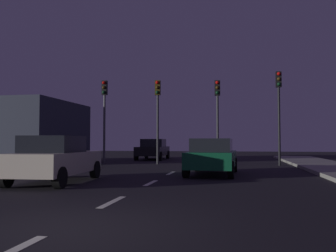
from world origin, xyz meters
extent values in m
plane|color=black|center=(0.00, 7.00, 0.00)|extent=(80.00, 80.00, 0.00)
cube|color=silver|center=(0.00, 2.60, 0.00)|extent=(0.16, 1.60, 0.01)
cube|color=silver|center=(0.00, 6.40, 0.00)|extent=(0.16, 1.60, 0.01)
cube|color=silver|center=(0.00, 10.20, 0.00)|extent=(0.16, 1.60, 0.01)
cylinder|color=#4C4C51|center=(-5.29, 16.18, 2.60)|extent=(0.14, 0.14, 5.20)
cube|color=black|center=(-5.29, 16.18, 4.75)|extent=(0.32, 0.24, 0.90)
sphere|color=red|center=(-5.29, 16.02, 5.05)|extent=(0.20, 0.20, 0.20)
sphere|color=#3F2D0C|center=(-5.29, 16.02, 4.75)|extent=(0.20, 0.20, 0.20)
sphere|color=#0C3319|center=(-5.29, 16.02, 4.45)|extent=(0.20, 0.20, 0.20)
cylinder|color=#2D2D30|center=(-1.87, 16.18, 2.56)|extent=(0.14, 0.14, 5.11)
cube|color=#382D0C|center=(-1.87, 16.18, 4.66)|extent=(0.32, 0.24, 0.90)
sphere|color=red|center=(-1.87, 16.02, 4.96)|extent=(0.20, 0.20, 0.20)
sphere|color=#3F2D0C|center=(-1.87, 16.02, 4.66)|extent=(0.20, 0.20, 0.20)
sphere|color=#0C3319|center=(-1.87, 16.02, 4.36)|extent=(0.20, 0.20, 0.20)
cylinder|color=#2D2D30|center=(1.75, 16.18, 2.50)|extent=(0.14, 0.14, 5.00)
cube|color=black|center=(1.75, 16.18, 4.55)|extent=(0.32, 0.24, 0.90)
sphere|color=red|center=(1.75, 16.02, 4.85)|extent=(0.20, 0.20, 0.20)
sphere|color=#3F2D0C|center=(1.75, 16.02, 4.55)|extent=(0.20, 0.20, 0.20)
sphere|color=#0C3319|center=(1.75, 16.02, 4.25)|extent=(0.20, 0.20, 0.20)
cylinder|color=black|center=(5.25, 16.18, 2.70)|extent=(0.14, 0.14, 5.40)
cube|color=black|center=(5.25, 16.18, 4.95)|extent=(0.32, 0.24, 0.90)
sphere|color=red|center=(5.25, 16.02, 5.25)|extent=(0.20, 0.20, 0.20)
sphere|color=#3F2D0C|center=(5.25, 16.02, 4.95)|extent=(0.20, 0.20, 0.20)
sphere|color=#0C3319|center=(5.25, 16.02, 4.65)|extent=(0.20, 0.20, 0.20)
cube|color=#0F4C2D|center=(1.81, 9.82, 0.64)|extent=(1.97, 4.22, 0.64)
cube|color=black|center=(1.80, 9.61, 1.22)|extent=(1.66, 1.93, 0.53)
cylinder|color=black|center=(1.04, 11.37, 0.32)|extent=(0.25, 0.65, 0.64)
cylinder|color=black|center=(2.71, 11.30, 0.32)|extent=(0.25, 0.65, 0.64)
cylinder|color=black|center=(0.91, 8.33, 0.32)|extent=(0.25, 0.65, 0.64)
cylinder|color=black|center=(2.58, 8.26, 0.32)|extent=(0.25, 0.65, 0.64)
cube|color=beige|center=(-3.16, 5.96, 0.66)|extent=(2.02, 4.29, 0.69)
cube|color=black|center=(-3.15, 5.75, 1.28)|extent=(1.68, 1.97, 0.54)
cylinder|color=black|center=(-4.08, 7.46, 0.32)|extent=(0.26, 0.65, 0.64)
cylinder|color=black|center=(-2.41, 7.55, 0.32)|extent=(0.26, 0.65, 0.64)
cylinder|color=black|center=(-3.91, 4.37, 0.32)|extent=(0.26, 0.65, 0.64)
cylinder|color=black|center=(-2.24, 4.46, 0.32)|extent=(0.26, 0.65, 0.64)
cube|color=black|center=(-3.48, 21.96, 0.65)|extent=(1.99, 4.57, 0.66)
cube|color=black|center=(-3.49, 22.18, 1.28)|extent=(1.71, 2.07, 0.59)
cylinder|color=black|center=(-2.56, 20.26, 0.32)|extent=(0.23, 0.64, 0.64)
cylinder|color=black|center=(-4.33, 20.22, 0.32)|extent=(0.23, 0.64, 0.64)
cylinder|color=black|center=(-2.63, 23.69, 0.32)|extent=(0.23, 0.64, 0.64)
cylinder|color=black|center=(-4.41, 23.65, 0.32)|extent=(0.23, 0.64, 0.64)
cube|color=#333847|center=(-10.21, 16.83, 2.01)|extent=(4.41, 7.24, 4.02)
camera|label=1|loc=(2.71, -5.19, 1.35)|focal=38.45mm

